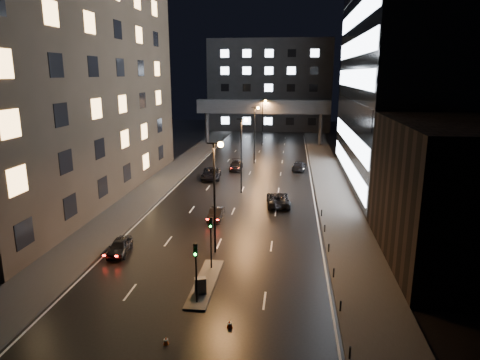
{
  "coord_description": "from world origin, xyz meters",
  "views": [
    {
      "loc": [
        6.59,
        -27.55,
        15.78
      ],
      "look_at": [
        0.89,
        19.27,
        4.0
      ],
      "focal_mm": 32.0,
      "sensor_mm": 36.0,
      "label": 1
    }
  ],
  "objects_px": {
    "car_away_d": "(236,166)",
    "car_toward_b": "(299,166)",
    "utility_cabinet": "(200,286)",
    "car_away_c": "(211,174)",
    "car_toward_a": "(278,199)",
    "car_away_b": "(216,214)",
    "car_away_a": "(120,247)"
  },
  "relations": [
    {
      "from": "car_away_b",
      "to": "car_away_a",
      "type": "bearing_deg",
      "value": -123.91
    },
    {
      "from": "car_away_c",
      "to": "utility_cabinet",
      "type": "relative_size",
      "value": 4.95
    },
    {
      "from": "car_away_a",
      "to": "car_away_c",
      "type": "height_order",
      "value": "car_away_c"
    },
    {
      "from": "car_away_c",
      "to": "car_toward_a",
      "type": "height_order",
      "value": "car_away_c"
    },
    {
      "from": "car_away_c",
      "to": "car_toward_b",
      "type": "xyz_separation_m",
      "value": [
        13.5,
        7.86,
        -0.08
      ]
    },
    {
      "from": "car_toward_b",
      "to": "utility_cabinet",
      "type": "xyz_separation_m",
      "value": [
        -7.68,
        -42.98,
        0.0
      ]
    },
    {
      "from": "car_toward_a",
      "to": "car_toward_b",
      "type": "height_order",
      "value": "car_toward_a"
    },
    {
      "from": "car_away_a",
      "to": "car_away_d",
      "type": "height_order",
      "value": "car_away_d"
    },
    {
      "from": "car_away_d",
      "to": "car_toward_a",
      "type": "relative_size",
      "value": 0.88
    },
    {
      "from": "car_away_a",
      "to": "car_toward_a",
      "type": "bearing_deg",
      "value": 43.94
    },
    {
      "from": "car_away_a",
      "to": "car_away_c",
      "type": "distance_m",
      "value": 28.9
    },
    {
      "from": "car_away_a",
      "to": "car_toward_b",
      "type": "relative_size",
      "value": 0.79
    },
    {
      "from": "car_away_b",
      "to": "car_toward_a",
      "type": "height_order",
      "value": "car_toward_a"
    },
    {
      "from": "car_away_a",
      "to": "car_toward_a",
      "type": "distance_m",
      "value": 21.22
    },
    {
      "from": "car_away_c",
      "to": "car_toward_b",
      "type": "relative_size",
      "value": 1.16
    },
    {
      "from": "car_away_c",
      "to": "car_away_d",
      "type": "relative_size",
      "value": 1.16
    },
    {
      "from": "car_away_b",
      "to": "car_away_c",
      "type": "height_order",
      "value": "car_away_c"
    },
    {
      "from": "car_away_b",
      "to": "utility_cabinet",
      "type": "relative_size",
      "value": 3.27
    },
    {
      "from": "car_away_d",
      "to": "utility_cabinet",
      "type": "xyz_separation_m",
      "value": [
        2.81,
        -41.88,
        0.01
      ]
    },
    {
      "from": "utility_cabinet",
      "to": "car_away_a",
      "type": "bearing_deg",
      "value": 124.93
    },
    {
      "from": "car_away_d",
      "to": "car_toward_b",
      "type": "xyz_separation_m",
      "value": [
        10.49,
        1.1,
        0.01
      ]
    },
    {
      "from": "car_away_c",
      "to": "car_toward_b",
      "type": "height_order",
      "value": "car_away_c"
    },
    {
      "from": "car_away_c",
      "to": "car_toward_a",
      "type": "bearing_deg",
      "value": -55.12
    },
    {
      "from": "car_away_b",
      "to": "car_toward_a",
      "type": "relative_size",
      "value": 0.68
    },
    {
      "from": "car_away_d",
      "to": "car_away_a",
      "type": "bearing_deg",
      "value": -102.08
    },
    {
      "from": "utility_cabinet",
      "to": "car_away_c",
      "type": "bearing_deg",
      "value": 80.43
    },
    {
      "from": "car_away_b",
      "to": "car_away_c",
      "type": "distance_m",
      "value": 19.01
    },
    {
      "from": "utility_cabinet",
      "to": "car_away_d",
      "type": "bearing_deg",
      "value": 74.86
    },
    {
      "from": "car_away_d",
      "to": "car_toward_b",
      "type": "distance_m",
      "value": 10.55
    },
    {
      "from": "car_away_a",
      "to": "car_toward_b",
      "type": "xyz_separation_m",
      "value": [
        16.42,
        36.62,
        0.05
      ]
    },
    {
      "from": "car_away_c",
      "to": "utility_cabinet",
      "type": "height_order",
      "value": "car_away_c"
    },
    {
      "from": "car_away_c",
      "to": "car_toward_b",
      "type": "distance_m",
      "value": 15.62
    }
  ]
}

